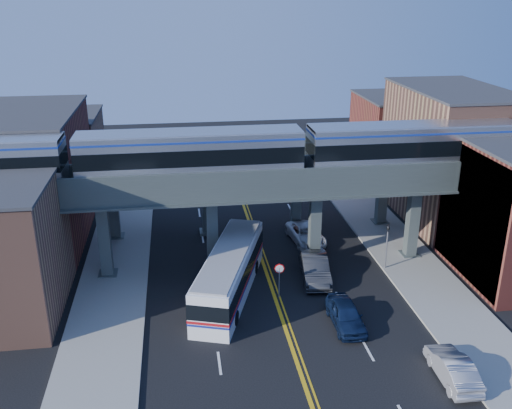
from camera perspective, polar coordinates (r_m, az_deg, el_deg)
ground at (r=38.36m, az=2.67°, el=-11.48°), size 120.00×120.00×0.00m
sidewalk_west at (r=46.81m, az=-13.71°, el=-5.65°), size 5.00×70.00×0.16m
sidewalk_east at (r=49.81m, az=13.65°, el=-3.97°), size 5.00×70.00×0.16m
building_west_b at (r=51.56m, az=-21.43°, el=2.47°), size 8.00×14.00×11.00m
building_west_c at (r=64.16m, az=-18.85°, el=4.84°), size 8.00×10.00×8.00m
building_east_b at (r=55.76m, az=18.69°, el=4.68°), size 8.00×14.00×12.00m
building_east_c at (r=67.58m, az=13.77°, el=6.58°), size 8.00×10.00×9.00m
mural_panel at (r=44.32m, az=20.60°, el=-1.36°), size 0.10×9.50×9.50m
elevated_viaduct_near at (r=42.66m, az=0.84°, el=1.66°), size 52.00×3.60×7.40m
elevated_viaduct_far at (r=49.26m, az=-0.43°, el=4.32°), size 52.00×3.60×7.40m
transit_train at (r=41.33m, az=-6.57°, el=5.09°), size 49.71×3.12×3.64m
stop_sign at (r=40.07m, az=2.34°, el=-7.05°), size 0.76×0.09×2.63m
traffic_signal at (r=44.72m, az=12.97°, el=-3.72°), size 0.15×0.18×4.10m
transit_bus at (r=40.59m, az=-2.66°, el=-6.89°), size 6.40×12.47×3.15m
car_lane_a at (r=37.85m, az=8.98°, el=-10.82°), size 1.87×4.63×1.58m
car_lane_b at (r=43.09m, az=5.90°, el=-6.32°), size 2.50×5.66×1.81m
car_lane_c at (r=49.11m, az=5.02°, el=-2.97°), size 2.96×5.43×1.44m
car_lane_d at (r=61.68m, az=2.85°, el=2.20°), size 2.63×5.56×1.57m
car_parked_curb at (r=34.67m, az=19.08°, el=-15.20°), size 1.74×4.64×1.51m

